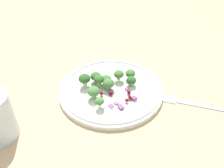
# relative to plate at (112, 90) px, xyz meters

# --- Properties ---
(ground_plane) EXTENTS (1.80, 1.80, 0.02)m
(ground_plane) POSITION_rel_plate_xyz_m (0.00, -0.03, -0.02)
(ground_plane) COLOR tan
(plate) EXTENTS (0.26, 0.26, 0.02)m
(plate) POSITION_rel_plate_xyz_m (0.00, 0.00, 0.00)
(plate) COLOR white
(plate) RESTS_ON ground_plane
(dressing_pool) EXTENTS (0.15, 0.15, 0.00)m
(dressing_pool) POSITION_rel_plate_xyz_m (0.00, 0.00, 0.00)
(dressing_pool) COLOR white
(dressing_pool) RESTS_ON plate
(broccoli_floret_0) EXTENTS (0.03, 0.03, 0.03)m
(broccoli_floret_0) POSITION_rel_plate_xyz_m (0.05, 0.00, 0.02)
(broccoli_floret_0) COLOR #9EC684
(broccoli_floret_0) RESTS_ON plate
(broccoli_floret_1) EXTENTS (0.02, 0.02, 0.02)m
(broccoli_floret_1) POSITION_rel_plate_xyz_m (-0.03, -0.04, 0.02)
(broccoli_floret_1) COLOR #9EC684
(broccoli_floret_1) RESTS_ON plate
(broccoli_floret_2) EXTENTS (0.03, 0.03, 0.03)m
(broccoli_floret_2) POSITION_rel_plate_xyz_m (0.06, 0.03, 0.03)
(broccoli_floret_2) COLOR #ADD18E
(broccoli_floret_2) RESTS_ON plate
(broccoli_floret_3) EXTENTS (0.03, 0.03, 0.03)m
(broccoli_floret_3) POSITION_rel_plate_xyz_m (-0.02, -0.06, 0.02)
(broccoli_floret_3) COLOR #9EC684
(broccoli_floret_3) RESTS_ON plate
(broccoli_floret_4) EXTENTS (0.03, 0.03, 0.03)m
(broccoli_floret_4) POSITION_rel_plate_xyz_m (0.03, 0.01, 0.03)
(broccoli_floret_4) COLOR #ADD18E
(broccoli_floret_4) RESTS_ON plate
(broccoli_floret_5) EXTENTS (0.03, 0.03, 0.03)m
(broccoli_floret_5) POSITION_rel_plate_xyz_m (0.02, -0.00, 0.02)
(broccoli_floret_5) COLOR #9EC684
(broccoli_floret_5) RESTS_ON plate
(broccoli_floret_6) EXTENTS (0.03, 0.03, 0.03)m
(broccoli_floret_6) POSITION_rel_plate_xyz_m (0.01, 0.05, 0.02)
(broccoli_floret_6) COLOR #8EB77A
(broccoli_floret_6) RESTS_ON plate
(broccoli_floret_7) EXTENTS (0.03, 0.03, 0.03)m
(broccoli_floret_7) POSITION_rel_plate_xyz_m (0.00, 0.01, 0.02)
(broccoli_floret_7) COLOR #ADD18E
(broccoli_floret_7) RESTS_ON plate
(broccoli_floret_8) EXTENTS (0.02, 0.02, 0.02)m
(broccoli_floret_8) POSITION_rel_plate_xyz_m (-0.02, 0.07, 0.02)
(broccoli_floret_8) COLOR #9EC684
(broccoli_floret_8) RESTS_ON plate
(broccoli_floret_9) EXTENTS (0.03, 0.03, 0.03)m
(broccoli_floret_9) POSITION_rel_plate_xyz_m (0.01, -0.03, 0.03)
(broccoli_floret_9) COLOR #ADD18E
(broccoli_floret_9) RESTS_ON plate
(cranberry_0) EXTENTS (0.01, 0.01, 0.01)m
(cranberry_0) POSITION_rel_plate_xyz_m (-0.06, 0.02, 0.01)
(cranberry_0) COLOR maroon
(cranberry_0) RESTS_ON plate
(cranberry_1) EXTENTS (0.01, 0.01, 0.01)m
(cranberry_1) POSITION_rel_plate_xyz_m (-0.01, 0.02, 0.01)
(cranberry_1) COLOR #4C0A14
(cranberry_1) RESTS_ON plate
(cranberry_2) EXTENTS (0.01, 0.01, 0.01)m
(cranberry_2) POSITION_rel_plate_xyz_m (0.04, -0.02, 0.01)
(cranberry_2) COLOR #4C0A14
(cranberry_2) RESTS_ON plate
(cranberry_3) EXTENTS (0.01, 0.01, 0.01)m
(cranberry_3) POSITION_rel_plate_xyz_m (-0.05, -0.00, 0.01)
(cranberry_3) COLOR maroon
(cranberry_3) RESTS_ON plate
(cranberry_4) EXTENTS (0.01, 0.01, 0.01)m
(cranberry_4) POSITION_rel_plate_xyz_m (0.01, 0.04, 0.01)
(cranberry_4) COLOR maroon
(cranberry_4) RESTS_ON plate
(cranberry_5) EXTENTS (0.01, 0.01, 0.01)m
(cranberry_5) POSITION_rel_plate_xyz_m (-0.06, 0.01, 0.01)
(cranberry_5) COLOR maroon
(cranberry_5) RESTS_ON plate
(onion_bit_0) EXTENTS (0.02, 0.01, 0.00)m
(onion_bit_0) POSITION_rel_plate_xyz_m (-0.06, 0.04, 0.01)
(onion_bit_0) COLOR #843D75
(onion_bit_0) RESTS_ON plate
(onion_bit_1) EXTENTS (0.01, 0.01, 0.00)m
(onion_bit_1) POSITION_rel_plate_xyz_m (-0.03, -0.02, 0.01)
(onion_bit_1) COLOR #843D75
(onion_bit_1) RESTS_ON plate
(onion_bit_2) EXTENTS (0.01, 0.01, 0.01)m
(onion_bit_2) POSITION_rel_plate_xyz_m (-0.01, 0.02, 0.01)
(onion_bit_2) COLOR #A35B93
(onion_bit_2) RESTS_ON plate
(onion_bit_3) EXTENTS (0.01, 0.01, 0.00)m
(onion_bit_3) POSITION_rel_plate_xyz_m (-0.07, 0.00, 0.01)
(onion_bit_3) COLOR #843D75
(onion_bit_3) RESTS_ON plate
(onion_bit_4) EXTENTS (0.01, 0.01, 0.00)m
(onion_bit_4) POSITION_rel_plate_xyz_m (-0.04, 0.04, 0.01)
(onion_bit_4) COLOR #A35B93
(onion_bit_4) RESTS_ON plate
(onion_bit_5) EXTENTS (0.01, 0.01, 0.00)m
(onion_bit_5) POSITION_rel_plate_xyz_m (-0.04, 0.05, 0.01)
(onion_bit_5) COLOR #843D75
(onion_bit_5) RESTS_ON plate
(fork) EXTENTS (0.18, 0.08, 0.01)m
(fork) POSITION_rel_plate_xyz_m (-0.19, -0.08, -0.01)
(fork) COLOR silver
(fork) RESTS_ON ground_plane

